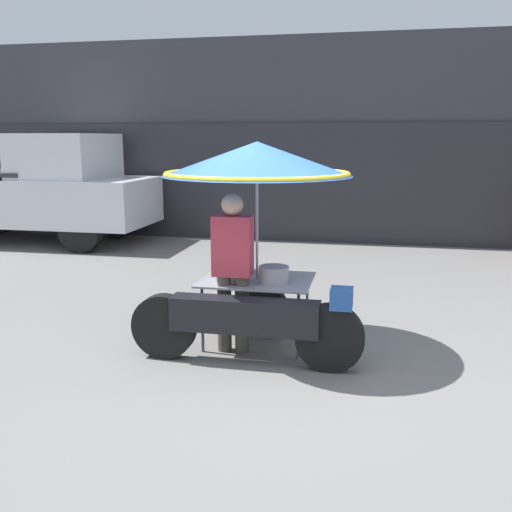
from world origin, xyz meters
The scene contains 5 objects.
ground_plane centered at (0.00, 0.00, 0.00)m, with size 36.00×36.00×0.00m, color slate.
shopfront_building centered at (0.00, 7.73, 2.03)m, with size 28.00×2.06×4.09m.
vendor_motorcycle_cart centered at (-0.39, 0.61, 1.61)m, with size 2.24×1.88×2.08m.
vendor_person centered at (-0.58, 0.40, 0.89)m, with size 0.38×0.22×1.59m.
pickup_truck centered at (-5.91, 5.54, 1.04)m, with size 4.83×1.94×2.19m.
Camera 1 is at (0.75, -4.88, 2.11)m, focal length 40.00 mm.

